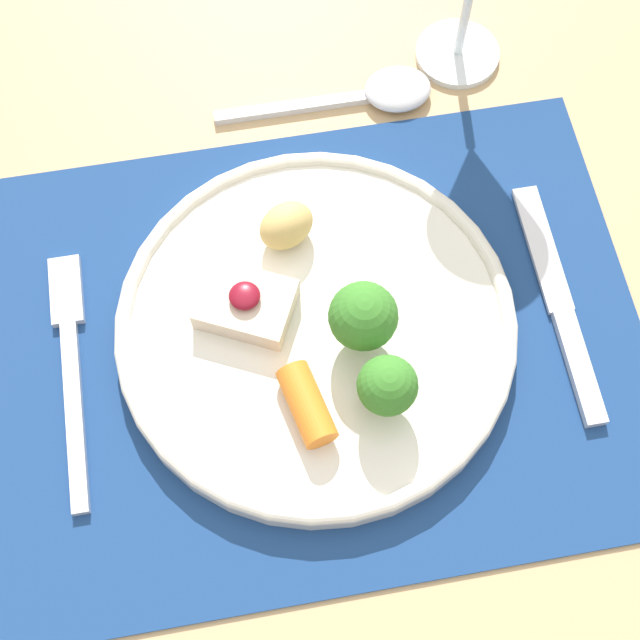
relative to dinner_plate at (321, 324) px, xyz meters
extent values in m
plane|color=#4C4742|center=(0.00, -0.01, -0.74)|extent=(8.00, 8.00, 0.00)
cube|color=tan|center=(0.00, -0.01, -0.03)|extent=(1.51, 1.16, 0.03)
cube|color=navy|center=(0.00, -0.01, -0.02)|extent=(0.49, 0.37, 0.00)
cylinder|color=silver|center=(0.00, 0.00, -0.01)|extent=(0.30, 0.30, 0.02)
torus|color=silver|center=(0.00, 0.00, 0.00)|extent=(0.30, 0.30, 0.01)
cube|color=beige|center=(-0.05, 0.02, 0.01)|extent=(0.08, 0.08, 0.02)
ellipsoid|color=maroon|center=(-0.05, 0.02, 0.03)|extent=(0.02, 0.02, 0.01)
cylinder|color=#84B256|center=(0.03, -0.07, 0.01)|extent=(0.01, 0.01, 0.02)
sphere|color=#387A28|center=(0.03, -0.07, 0.03)|extent=(0.04, 0.04, 0.04)
cylinder|color=#84B256|center=(0.03, -0.01, 0.01)|extent=(0.01, 0.01, 0.02)
sphere|color=#387A28|center=(0.03, -0.01, 0.04)|extent=(0.05, 0.05, 0.05)
cylinder|color=orange|center=(-0.02, -0.06, 0.01)|extent=(0.04, 0.06, 0.02)
ellipsoid|color=tan|center=(-0.01, 0.08, 0.02)|extent=(0.05, 0.05, 0.03)
cube|color=silver|center=(-0.19, -0.03, -0.01)|extent=(0.01, 0.14, 0.01)
cube|color=silver|center=(-0.19, 0.07, -0.01)|extent=(0.02, 0.06, 0.01)
cube|color=silver|center=(0.18, -0.06, -0.01)|extent=(0.02, 0.09, 0.01)
cube|color=silver|center=(0.18, 0.04, -0.01)|extent=(0.02, 0.11, 0.00)
cube|color=silver|center=(0.01, 0.21, -0.01)|extent=(0.13, 0.01, 0.01)
ellipsoid|color=silver|center=(0.10, 0.21, -0.01)|extent=(0.06, 0.05, 0.02)
cylinder|color=white|center=(0.16, 0.24, -0.02)|extent=(0.07, 0.07, 0.01)
cylinder|color=white|center=(0.16, 0.24, 0.03)|extent=(0.01, 0.01, 0.08)
camera|label=1|loc=(-0.05, -0.25, 0.60)|focal=50.00mm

